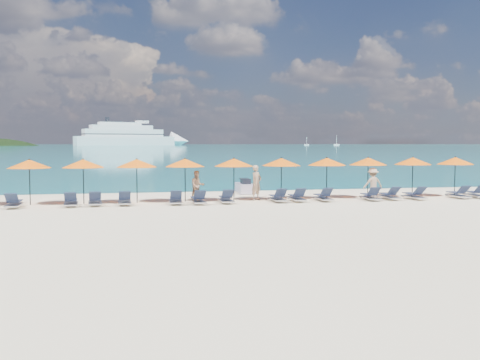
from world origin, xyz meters
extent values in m
plane|color=beige|center=(0.00, 0.00, 0.00)|extent=(1400.00, 1400.00, 0.00)
cube|color=#1FA9B2|center=(0.00, 660.00, 0.01)|extent=(1600.00, 1300.00, 0.01)
cube|color=white|center=(-16.79, 581.77, 4.94)|extent=(109.46, 52.72, 9.88)
cone|color=white|center=(45.18, 602.14, 4.94)|extent=(27.45, 27.45, 21.74)
cube|color=white|center=(-18.67, 581.16, 13.84)|extent=(87.87, 43.12, 7.91)
cube|color=white|center=(-20.55, 580.54, 19.77)|extent=(68.66, 35.13, 4.94)
cube|color=white|center=(-22.42, 579.92, 23.72)|extent=(47.08, 25.52, 3.46)
cube|color=black|center=(-18.67, 581.16, 12.35)|extent=(88.97, 43.65, 0.89)
cube|color=black|center=(-18.67, 581.16, 15.81)|extent=(86.78, 42.59, 0.89)
cylinder|color=black|center=(-35.38, 575.66, 27.67)|extent=(4.35, 4.35, 5.44)
cube|color=white|center=(180.08, 543.42, 0.69)|extent=(5.14, 1.71, 1.37)
cylinder|color=white|center=(180.08, 543.42, 5.14)|extent=(0.31, 0.31, 8.57)
cube|color=white|center=(201.63, 508.82, 0.79)|extent=(5.95, 1.98, 1.59)
cylinder|color=white|center=(201.63, 508.82, 5.95)|extent=(0.36, 0.36, 9.92)
cube|color=#AEA5C2|center=(1.42, 8.72, 0.30)|extent=(0.97, 2.42, 0.55)
cube|color=black|center=(1.42, 8.52, 0.70)|extent=(0.53, 1.01, 0.35)
cylinder|color=black|center=(1.44, 9.32, 0.85)|extent=(0.55, 0.08, 0.06)
imported|color=tan|center=(1.20, 4.62, 0.93)|extent=(0.81, 0.76, 1.86)
imported|color=tan|center=(-1.92, 4.85, 0.79)|extent=(0.83, 0.55, 1.59)
imported|color=tan|center=(7.55, 3.98, 0.84)|extent=(1.10, 0.53, 1.69)
cylinder|color=black|center=(-10.19, 4.53, 1.10)|extent=(0.05, 0.05, 2.20)
cone|color=#FF640A|center=(-10.19, 4.53, 2.02)|extent=(2.10, 2.10, 0.42)
sphere|color=black|center=(-10.19, 4.53, 2.24)|extent=(0.08, 0.08, 0.08)
cylinder|color=black|center=(-7.66, 4.59, 1.10)|extent=(0.05, 0.05, 2.20)
cone|color=#FF640A|center=(-7.66, 4.59, 2.02)|extent=(2.10, 2.10, 0.42)
sphere|color=black|center=(-7.66, 4.59, 2.24)|extent=(0.08, 0.08, 0.08)
cylinder|color=black|center=(-5.04, 4.58, 1.10)|extent=(0.05, 0.05, 2.20)
cone|color=#FF640A|center=(-5.04, 4.58, 2.02)|extent=(2.10, 2.10, 0.42)
sphere|color=black|center=(-5.04, 4.58, 2.24)|extent=(0.08, 0.08, 0.08)
cylinder|color=black|center=(-2.58, 4.65, 1.10)|extent=(0.05, 0.05, 2.20)
cone|color=#FF640A|center=(-2.58, 4.65, 2.02)|extent=(2.10, 2.10, 0.42)
sphere|color=black|center=(-2.58, 4.65, 2.24)|extent=(0.08, 0.08, 0.08)
cylinder|color=black|center=(-0.02, 4.56, 1.10)|extent=(0.05, 0.05, 2.20)
cone|color=#FF640A|center=(-0.02, 4.56, 2.02)|extent=(2.10, 2.10, 0.42)
sphere|color=black|center=(-0.02, 4.56, 2.24)|extent=(0.08, 0.08, 0.08)
cylinder|color=black|center=(2.61, 4.75, 1.10)|extent=(0.05, 0.05, 2.20)
cone|color=#FF640A|center=(2.61, 4.75, 2.02)|extent=(2.10, 2.10, 0.42)
sphere|color=black|center=(2.61, 4.75, 2.24)|extent=(0.08, 0.08, 0.08)
cylinder|color=black|center=(5.19, 4.76, 1.10)|extent=(0.05, 0.05, 2.20)
cone|color=#FF640A|center=(5.19, 4.76, 2.02)|extent=(2.10, 2.10, 0.42)
sphere|color=black|center=(5.19, 4.76, 2.24)|extent=(0.08, 0.08, 0.08)
cylinder|color=black|center=(7.61, 4.76, 1.10)|extent=(0.05, 0.05, 2.20)
cone|color=#FF640A|center=(7.61, 4.76, 2.02)|extent=(2.10, 2.10, 0.42)
sphere|color=black|center=(7.61, 4.76, 2.24)|extent=(0.08, 0.08, 0.08)
cylinder|color=black|center=(10.31, 4.77, 1.10)|extent=(0.05, 0.05, 2.20)
cone|color=#FF640A|center=(10.31, 4.77, 2.02)|extent=(2.10, 2.10, 0.42)
sphere|color=black|center=(10.31, 4.77, 2.24)|extent=(0.08, 0.08, 0.08)
cylinder|color=black|center=(12.88, 4.62, 1.10)|extent=(0.05, 0.05, 2.20)
cone|color=#FF640A|center=(12.88, 4.62, 2.02)|extent=(2.10, 2.10, 0.42)
sphere|color=black|center=(12.88, 4.62, 2.24)|extent=(0.08, 0.08, 0.08)
cube|color=silver|center=(-10.72, 3.45, 0.14)|extent=(0.68, 1.72, 0.06)
cube|color=#1B243C|center=(-10.73, 3.70, 0.30)|extent=(0.59, 1.12, 0.04)
cube|color=#1B243C|center=(-10.70, 2.91, 0.55)|extent=(0.57, 0.56, 0.43)
cube|color=silver|center=(-8.16, 3.52, 0.14)|extent=(0.76, 1.75, 0.06)
cube|color=#1B243C|center=(-8.18, 3.76, 0.30)|extent=(0.64, 1.14, 0.04)
cube|color=#1B243C|center=(-8.12, 2.97, 0.55)|extent=(0.59, 0.58, 0.43)
cube|color=silver|center=(-7.05, 3.64, 0.14)|extent=(0.76, 1.75, 0.06)
cube|color=#1B243C|center=(-7.07, 3.89, 0.30)|extent=(0.64, 1.14, 0.04)
cube|color=#1B243C|center=(-7.01, 3.09, 0.55)|extent=(0.59, 0.58, 0.43)
cube|color=silver|center=(-5.65, 3.63, 0.14)|extent=(0.70, 1.73, 0.06)
cube|color=#1B243C|center=(-5.66, 3.87, 0.30)|extent=(0.60, 1.12, 0.04)
cube|color=#1B243C|center=(-5.62, 3.08, 0.55)|extent=(0.57, 0.56, 0.43)
cube|color=silver|center=(-3.16, 3.45, 0.14)|extent=(0.70, 1.73, 0.06)
cube|color=#1B243C|center=(-3.15, 3.70, 0.30)|extent=(0.60, 1.12, 0.04)
cube|color=#1B243C|center=(-3.18, 2.90, 0.55)|extent=(0.57, 0.56, 0.43)
cube|color=silver|center=(-2.06, 3.31, 0.14)|extent=(0.69, 1.72, 0.06)
cube|color=#1B243C|center=(-2.07, 3.56, 0.30)|extent=(0.59, 1.12, 0.04)
cube|color=#1B243C|center=(-2.04, 2.76, 0.55)|extent=(0.57, 0.56, 0.43)
cube|color=silver|center=(-0.63, 3.46, 0.14)|extent=(0.65, 1.71, 0.06)
cube|color=#1B243C|center=(-0.62, 3.71, 0.30)|extent=(0.57, 1.11, 0.04)
cube|color=#1B243C|center=(-0.64, 2.91, 0.55)|extent=(0.56, 0.55, 0.43)
cube|color=silver|center=(2.08, 3.50, 0.14)|extent=(0.65, 1.71, 0.06)
cube|color=#1B243C|center=(2.08, 3.75, 0.30)|extent=(0.57, 1.11, 0.04)
cube|color=#1B243C|center=(2.09, 2.95, 0.55)|extent=(0.56, 0.55, 0.43)
cube|color=silver|center=(3.11, 3.50, 0.14)|extent=(0.66, 1.72, 0.06)
cube|color=#1B243C|center=(3.11, 3.75, 0.30)|extent=(0.58, 1.11, 0.04)
cube|color=#1B243C|center=(3.09, 2.95, 0.55)|extent=(0.56, 0.55, 0.43)
cube|color=silver|center=(4.53, 3.50, 0.14)|extent=(0.63, 1.70, 0.06)
cube|color=#1B243C|center=(4.54, 3.75, 0.30)|extent=(0.56, 1.10, 0.04)
cube|color=#1B243C|center=(4.53, 2.95, 0.55)|extent=(0.55, 0.54, 0.43)
cube|color=silver|center=(7.10, 3.33, 0.14)|extent=(0.74, 1.74, 0.06)
cube|color=#1B243C|center=(7.12, 3.58, 0.30)|extent=(0.63, 1.14, 0.04)
cube|color=#1B243C|center=(7.07, 2.78, 0.55)|extent=(0.59, 0.57, 0.43)
cube|color=silver|center=(8.24, 3.46, 0.14)|extent=(0.65, 1.71, 0.06)
cube|color=#1B243C|center=(8.24, 3.71, 0.30)|extent=(0.57, 1.11, 0.04)
cube|color=#1B243C|center=(8.25, 2.91, 0.55)|extent=(0.56, 0.55, 0.43)
cube|color=silver|center=(9.63, 3.30, 0.14)|extent=(0.69, 1.72, 0.06)
cube|color=#1B243C|center=(9.61, 3.55, 0.30)|extent=(0.60, 1.12, 0.04)
cube|color=#1B243C|center=(9.65, 2.75, 0.55)|extent=(0.57, 0.56, 0.43)
cube|color=silver|center=(12.31, 3.41, 0.14)|extent=(0.68, 1.72, 0.06)
cube|color=#1B243C|center=(12.32, 3.66, 0.30)|extent=(0.59, 1.12, 0.04)
cube|color=#1B243C|center=(12.29, 2.86, 0.55)|extent=(0.57, 0.56, 0.43)
cube|color=silver|center=(13.42, 3.47, 0.14)|extent=(0.76, 1.75, 0.06)
cube|color=#1B243C|center=(13.44, 3.72, 0.30)|extent=(0.64, 1.14, 0.04)
camera|label=1|loc=(-5.06, -23.01, 3.05)|focal=40.00mm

